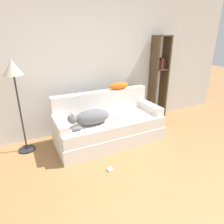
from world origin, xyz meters
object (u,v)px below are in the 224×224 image
object	(u,v)px
throw_pillow	(119,86)
bookshelf	(159,75)
power_adapter	(110,169)
laptop	(124,118)
floor_lamp	(14,77)
dog	(91,117)
couch	(110,130)

from	to	relation	value
throw_pillow	bookshelf	size ratio (longest dim) A/B	0.22
bookshelf	power_adapter	bearing A→B (deg)	-144.74
laptop	floor_lamp	xyz separation A→B (m)	(-1.61, 0.46, 0.77)
dog	floor_lamp	xyz separation A→B (m)	(-1.00, 0.44, 0.65)
laptop	floor_lamp	world-z (taller)	floor_lamp
couch	laptop	xyz separation A→B (m)	(0.23, -0.11, 0.24)
couch	bookshelf	world-z (taller)	bookshelf
dog	floor_lamp	distance (m)	1.27
power_adapter	dog	bearing A→B (deg)	91.90
throw_pillow	power_adapter	distance (m)	1.59
throw_pillow	laptop	bearing A→B (deg)	-106.77
power_adapter	bookshelf	bearing A→B (deg)	35.26
laptop	throw_pillow	xyz separation A→B (m)	(0.13, 0.43, 0.46)
throw_pillow	floor_lamp	world-z (taller)	floor_lamp
laptop	floor_lamp	bearing A→B (deg)	149.27
bookshelf	floor_lamp	xyz separation A→B (m)	(-2.83, -0.18, 0.24)
couch	dog	size ratio (longest dim) A/B	2.67
throw_pillow	floor_lamp	size ratio (longest dim) A/B	0.26
couch	floor_lamp	world-z (taller)	floor_lamp
dog	floor_lamp	bearing A→B (deg)	155.95
laptop	power_adapter	bearing A→B (deg)	-147.04
couch	dog	world-z (taller)	dog
dog	floor_lamp	world-z (taller)	floor_lamp
dog	floor_lamp	size ratio (longest dim) A/B	0.47
couch	laptop	bearing A→B (deg)	-25.18
floor_lamp	power_adapter	distance (m)	1.94
laptop	power_adapter	world-z (taller)	laptop
dog	throw_pillow	xyz separation A→B (m)	(0.74, 0.42, 0.34)
dog	bookshelf	xyz separation A→B (m)	(1.84, 0.62, 0.42)
bookshelf	dog	bearing A→B (deg)	-161.36
couch	dog	distance (m)	0.53
dog	laptop	bearing A→B (deg)	-1.30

